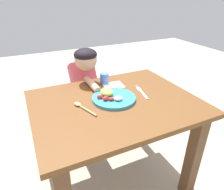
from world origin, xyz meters
TOP-DOWN VIEW (x-y plane):
  - ground_plane at (0.00, 0.00)m, footprint 8.00×8.00m
  - dining_table at (0.00, 0.00)m, footprint 1.02×0.79m
  - plate at (-0.01, 0.03)m, footprint 0.28×0.28m
  - fork at (0.21, 0.03)m, footprint 0.06×0.21m
  - spoon at (-0.22, 0.01)m, footprint 0.09×0.20m
  - drinking_cup at (0.05, 0.28)m, footprint 0.06×0.06m
  - person at (-0.06, 0.46)m, footprint 0.19×0.46m
  - napkin at (0.09, 0.21)m, footprint 0.15×0.13m

SIDE VIEW (x-z plane):
  - ground_plane at x=0.00m, z-range 0.00..0.00m
  - person at x=-0.06m, z-range 0.04..1.01m
  - dining_table at x=0.00m, z-range 0.21..0.92m
  - napkin at x=0.09m, z-range 0.71..0.71m
  - fork at x=0.21m, z-range 0.71..0.72m
  - spoon at x=-0.22m, z-range 0.71..0.73m
  - plate at x=-0.01m, z-range 0.70..0.76m
  - drinking_cup at x=0.05m, z-range 0.71..0.79m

